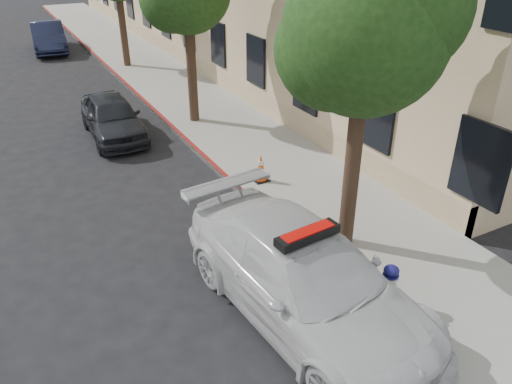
{
  "coord_description": "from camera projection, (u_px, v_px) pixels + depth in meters",
  "views": [
    {
      "loc": [
        -2.64,
        -8.52,
        5.83
      ],
      "look_at": [
        1.57,
        -0.69,
        1.0
      ],
      "focal_mm": 35.0,
      "sensor_mm": 36.0,
      "label": 1
    }
  ],
  "objects": [
    {
      "name": "sidewalk",
      "position": [
        173.0,
        87.0,
        19.68
      ],
      "size": [
        3.2,
        50.0,
        0.15
      ],
      "primitive_type": "cube",
      "color": "gray",
      "rests_on": "ground"
    },
    {
      "name": "traffic_cone",
      "position": [
        261.0,
        168.0,
        12.28
      ],
      "size": [
        0.38,
        0.38,
        0.71
      ],
      "rotation": [
        0.0,
        0.0,
        0.01
      ],
      "color": "black",
      "rests_on": "sidewalk"
    },
    {
      "name": "parked_car_mid",
      "position": [
        112.0,
        117.0,
        15.09
      ],
      "size": [
        1.63,
        3.79,
        1.28
      ],
      "primitive_type": "imported",
      "rotation": [
        0.0,
        0.0,
        -0.03
      ],
      "color": "black",
      "rests_on": "ground"
    },
    {
      "name": "parked_car_far",
      "position": [
        48.0,
        37.0,
        25.15
      ],
      "size": [
        1.87,
        4.43,
        1.42
      ],
      "primitive_type": "imported",
      "rotation": [
        0.0,
        0.0,
        -0.09
      ],
      "color": "black",
      "rests_on": "ground"
    },
    {
      "name": "tree_near",
      "position": [
        368.0,
        31.0,
        8.1
      ],
      "size": [
        2.92,
        2.82,
        5.62
      ],
      "color": "black",
      "rests_on": "sidewalk"
    },
    {
      "name": "police_car",
      "position": [
        305.0,
        278.0,
        8.06
      ],
      "size": [
        2.62,
        5.44,
        1.68
      ],
      "rotation": [
        0.0,
        0.0,
        0.09
      ],
      "color": "silver",
      "rests_on": "ground"
    },
    {
      "name": "ground",
      "position": [
        175.0,
        237.0,
        10.48
      ],
      "size": [
        120.0,
        120.0,
        0.0
      ],
      "primitive_type": "plane",
      "color": "black",
      "rests_on": "ground"
    },
    {
      "name": "curb_strip",
      "position": [
        135.0,
        93.0,
        19.04
      ],
      "size": [
        0.12,
        50.0,
        0.15
      ],
      "primitive_type": "cube",
      "color": "maroon",
      "rests_on": "ground"
    },
    {
      "name": "fire_hydrant",
      "position": [
        389.0,
        286.0,
        8.2
      ],
      "size": [
        0.34,
        0.31,
        0.81
      ],
      "rotation": [
        0.0,
        0.0,
        0.08
      ],
      "color": "silver",
      "rests_on": "sidewalk"
    }
  ]
}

